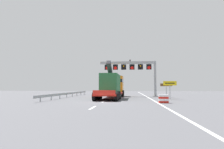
# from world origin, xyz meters

# --- Properties ---
(ground) EXTENTS (112.00, 112.00, 0.00)m
(ground) POSITION_xyz_m (0.00, 0.00, 0.00)
(ground) COLOR #5B5B60
(lane_markings) EXTENTS (0.20, 47.92, 0.01)m
(lane_markings) POSITION_xyz_m (0.19, 16.66, 0.01)
(lane_markings) COLOR silver
(lane_markings) RESTS_ON ground
(edge_line_right) EXTENTS (0.20, 63.00, 0.01)m
(edge_line_right) POSITION_xyz_m (6.20, 12.00, 0.01)
(edge_line_right) COLOR silver
(edge_line_right) RESTS_ON ground
(overhead_lane_gantry) EXTENTS (10.42, 0.90, 6.69)m
(overhead_lane_gantry) POSITION_xyz_m (4.15, 13.13, 5.14)
(overhead_lane_gantry) COLOR #9EA0A5
(overhead_lane_gantry) RESTS_ON ground
(heavy_haul_truck_red) EXTENTS (3.47, 14.14, 5.30)m
(heavy_haul_truck_red) POSITION_xyz_m (0.58, 8.45, 1.99)
(heavy_haul_truck_red) COLOR red
(heavy_haul_truck_red) RESTS_ON ground
(exit_sign_yellow) EXTENTS (1.80, 0.15, 2.51)m
(exit_sign_yellow) POSITION_xyz_m (8.76, 5.18, 1.95)
(exit_sign_yellow) COLOR #9EA0A5
(exit_sign_yellow) RESTS_ON ground
(tourist_info_sign_brown) EXTENTS (1.82, 0.15, 2.24)m
(tourist_info_sign_brown) POSITION_xyz_m (8.82, 8.06, 1.74)
(tourist_info_sign_brown) COLOR #9EA0A5
(tourist_info_sign_brown) RESTS_ON ground
(crash_barrier_striped) EXTENTS (1.02, 0.55, 0.90)m
(crash_barrier_striped) POSITION_xyz_m (6.82, -0.79, 0.45)
(crash_barrier_striped) COLOR red
(crash_barrier_striped) RESTS_ON ground
(guardrail_left) EXTENTS (0.13, 24.23, 0.76)m
(guardrail_left) POSITION_xyz_m (-7.03, 10.11, 0.56)
(guardrail_left) COLOR #999EA3
(guardrail_left) RESTS_ON ground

